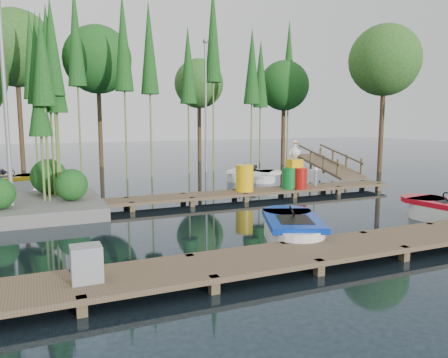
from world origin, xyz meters
name	(u,v)px	position (x,y,z in m)	size (l,w,h in m)	color
ground_plane	(215,219)	(0.00, 0.00, 0.00)	(90.00, 90.00, 0.00)	#1D2B36
near_dock	(301,254)	(0.00, -4.50, 0.23)	(18.00, 1.50, 0.50)	brown
far_dock	(214,195)	(1.00, 2.50, 0.23)	(15.00, 1.20, 0.50)	brown
tree_screen	(91,52)	(-2.04, 10.60, 6.12)	(34.42, 18.53, 10.31)	#49351F
lamp_island	(3,72)	(-5.50, 2.50, 4.26)	(0.30, 0.30, 7.25)	gray
lamp_rear	(206,94)	(4.00, 11.00, 4.26)	(0.30, 0.30, 7.25)	gray
ramp	(329,165)	(9.00, 6.50, 0.59)	(1.50, 3.94, 1.49)	brown
boat_blue	(292,230)	(0.81, -2.91, 0.27)	(2.22, 3.05, 0.94)	white
boat_yellow_far	(9,184)	(-5.83, 8.10, 0.30)	(3.06, 1.93, 1.42)	white
boat_white_far	(252,176)	(4.50, 6.37, 0.28)	(2.70, 2.63, 1.23)	white
utility_cabinet	(86,263)	(-4.14, -4.50, 0.60)	(0.49, 0.41, 0.60)	gray
yellow_barrel	(245,178)	(2.20, 2.50, 0.79)	(0.65, 0.65, 0.97)	yellow
drum_cluster	(295,174)	(4.29, 2.35, 0.84)	(1.07, 0.98, 1.84)	#0C7127
seagull_post	(316,173)	(5.33, 2.50, 0.80)	(0.47, 0.25, 0.75)	gray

